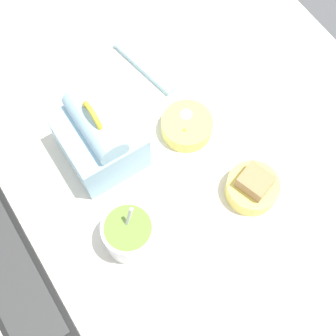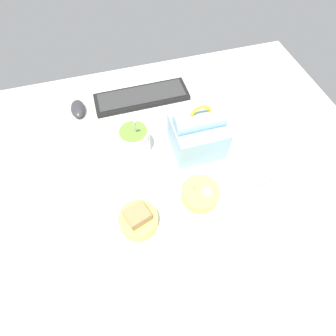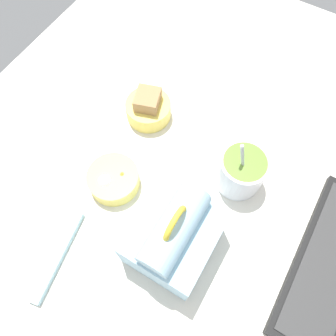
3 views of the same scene
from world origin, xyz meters
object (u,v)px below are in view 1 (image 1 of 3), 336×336
bento_bowl_sandwich (253,187)px  bento_bowl_snacks (187,126)px  chopstick_case (144,67)px  soup_cup (129,234)px  lunch_bag (99,138)px  keyboard (8,269)px

bento_bowl_sandwich → bento_bowl_snacks: (19.24, 3.21, -0.75)cm
chopstick_case → soup_cup: bearing=144.7°
bento_bowl_snacks → chopstick_case: bearing=-2.2°
bento_bowl_sandwich → chopstick_case: (38.20, 2.47, -2.08)cm
lunch_bag → soup_cup: size_ratio=1.25×
keyboard → bento_bowl_sandwich: 50.78cm
chopstick_case → keyboard: bearing=118.8°
keyboard → bento_bowl_snacks: size_ratio=3.22×
soup_cup → bento_bowl_snacks: soup_cup is taller
keyboard → bento_bowl_snacks: bearing=-81.7°
soup_cup → bento_bowl_snacks: (14.50, -22.92, -2.64)cm
soup_cup → bento_bowl_sandwich: (-4.74, -26.14, -1.89)cm
lunch_bag → chopstick_case: size_ratio=1.00×
lunch_bag → bento_bowl_sandwich: lunch_bag is taller
lunch_bag → soup_cup: 20.45cm
bento_bowl_sandwich → bento_bowl_snacks: 19.52cm
keyboard → soup_cup: soup_cup is taller
keyboard → lunch_bag: 30.96cm
keyboard → lunch_bag: (11.90, -27.95, 5.99)cm
bento_bowl_sandwich → keyboard: bearing=75.7°
keyboard → chopstick_case: size_ratio=1.88×
bento_bowl_sandwich → chopstick_case: 38.34cm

